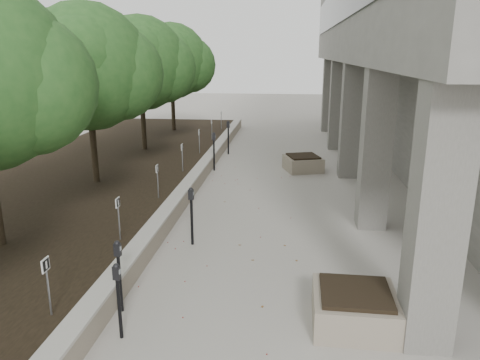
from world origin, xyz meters
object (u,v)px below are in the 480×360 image
at_px(parking_meter_4, 214,152).
at_px(crabapple_tree_4, 141,83).
at_px(parking_meter_1, 119,301).
at_px(parking_meter_5, 228,138).
at_px(crabapple_tree_5, 172,77).
at_px(parking_meter_3, 192,216).
at_px(planter_back, 303,163).
at_px(parking_meter_2, 120,276).
at_px(crabapple_tree_3, 89,94).
at_px(planter_front, 354,308).

bearing_deg(parking_meter_4, crabapple_tree_4, 145.75).
relative_size(parking_meter_1, parking_meter_5, 0.86).
height_order(crabapple_tree_5, parking_meter_3, crabapple_tree_5).
distance_m(parking_meter_4, parking_meter_5, 2.93).
relative_size(crabapple_tree_5, planter_back, 4.28).
relative_size(parking_meter_1, planter_back, 1.01).
bearing_deg(parking_meter_3, parking_meter_5, 99.16).
bearing_deg(crabapple_tree_5, crabapple_tree_4, -90.00).
bearing_deg(parking_meter_1, parking_meter_2, 118.61).
distance_m(crabapple_tree_3, crabapple_tree_4, 5.00).
bearing_deg(planter_front, parking_meter_2, -179.81).
xyz_separation_m(parking_meter_5, planter_front, (3.80, -12.83, -0.43)).
bearing_deg(crabapple_tree_4, crabapple_tree_3, -90.00).
relative_size(parking_meter_3, parking_meter_5, 0.94).
distance_m(parking_meter_5, planter_front, 13.39).
relative_size(crabapple_tree_3, crabapple_tree_4, 1.00).
bearing_deg(parking_meter_1, planter_back, 83.40).
height_order(parking_meter_1, planter_front, parking_meter_1).
bearing_deg(planter_back, crabapple_tree_5, 136.03).
bearing_deg(parking_meter_3, planter_back, 75.97).
bearing_deg(crabapple_tree_4, parking_meter_5, 19.35).
relative_size(parking_meter_4, planter_back, 1.16).
xyz_separation_m(crabapple_tree_5, parking_meter_3, (3.87, -13.69, -2.42)).
bearing_deg(crabapple_tree_5, parking_meter_4, -64.23).
height_order(crabapple_tree_4, crabapple_tree_5, same).
distance_m(crabapple_tree_3, parking_meter_5, 7.46).
xyz_separation_m(crabapple_tree_5, parking_meter_1, (3.52, -17.40, -2.48)).
bearing_deg(parking_meter_5, crabapple_tree_3, -113.28).
xyz_separation_m(parking_meter_3, parking_meter_5, (-0.47, 9.88, 0.04)).
height_order(parking_meter_2, parking_meter_5, parking_meter_5).
bearing_deg(crabapple_tree_4, crabapple_tree_5, 90.00).
height_order(parking_meter_4, parking_meter_5, parking_meter_5).
xyz_separation_m(crabapple_tree_5, parking_meter_4, (3.25, -6.73, -2.38)).
relative_size(parking_meter_2, planter_front, 0.99).
bearing_deg(planter_front, parking_meter_5, 106.51).
bearing_deg(crabapple_tree_4, parking_meter_1, -74.16).
relative_size(parking_meter_5, planter_front, 1.11).
xyz_separation_m(planter_front, planter_back, (-0.60, 10.26, -0.02)).
bearing_deg(parking_meter_1, parking_meter_4, 100.47).
bearing_deg(planter_front, parking_meter_3, 138.48).
relative_size(crabapple_tree_3, parking_meter_5, 3.67).
distance_m(crabapple_tree_5, parking_meter_2, 17.14).
xyz_separation_m(crabapple_tree_4, crabapple_tree_5, (0.00, 5.00, 0.00)).
relative_size(crabapple_tree_5, parking_meter_4, 3.70).
distance_m(crabapple_tree_3, planter_back, 8.05).
bearing_deg(crabapple_tree_3, parking_meter_1, -64.58).
bearing_deg(parking_meter_2, parking_meter_4, 94.93).
relative_size(crabapple_tree_4, parking_meter_3, 3.90).
bearing_deg(parking_meter_4, parking_meter_2, -96.18).
bearing_deg(crabapple_tree_3, parking_meter_5, 61.22).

